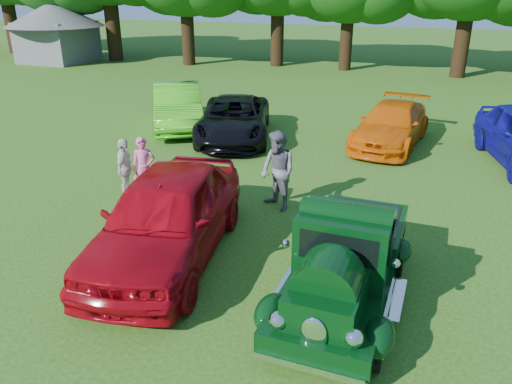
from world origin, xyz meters
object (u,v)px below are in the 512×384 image
(red_convertible, at_px, (167,216))
(back_car_lime, at_px, (177,106))
(back_car_black, at_px, (234,119))
(spectator_pink, at_px, (144,168))
(hero_pickup, at_px, (345,261))
(gazebo, at_px, (55,25))
(spectator_grey, at_px, (278,171))
(spectator_white, at_px, (125,169))
(back_car_orange, at_px, (391,125))

(red_convertible, height_order, back_car_lime, red_convertible)
(back_car_black, xyz_separation_m, spectator_pink, (-0.01, -5.45, 0.08))
(hero_pickup, xyz_separation_m, back_car_black, (-5.46, 7.99, -0.04))
(back_car_black, bearing_deg, gazebo, 127.20)
(spectator_grey, relative_size, gazebo, 0.29)
(red_convertible, bearing_deg, gazebo, 124.74)
(spectator_white, bearing_deg, spectator_pink, -88.17)
(red_convertible, height_order, spectator_white, red_convertible)
(back_car_lime, distance_m, spectator_white, 6.60)
(hero_pickup, distance_m, back_car_black, 9.68)
(back_car_lime, bearing_deg, back_car_black, -45.62)
(back_car_black, height_order, spectator_pink, spectator_pink)
(red_convertible, relative_size, back_car_lime, 1.07)
(spectator_grey, bearing_deg, hero_pickup, -19.98)
(spectator_white, distance_m, gazebo, 25.51)
(hero_pickup, relative_size, spectator_pink, 2.79)
(spectator_pink, bearing_deg, spectator_grey, -24.22)
(hero_pickup, height_order, back_car_orange, hero_pickup)
(back_car_lime, height_order, spectator_white, back_car_lime)
(spectator_pink, height_order, spectator_white, spectator_pink)
(back_car_lime, xyz_separation_m, gazebo, (-15.81, 11.84, 1.63))
(spectator_white, relative_size, gazebo, 0.23)
(red_convertible, bearing_deg, spectator_pink, 120.61)
(back_car_lime, bearing_deg, hero_pickup, -78.43)
(back_car_orange, xyz_separation_m, spectator_grey, (-1.81, -6.11, 0.26))
(hero_pickup, bearing_deg, spectator_grey, 125.65)
(spectator_grey, bearing_deg, spectator_white, -134.64)
(hero_pickup, height_order, spectator_pink, hero_pickup)
(red_convertible, distance_m, back_car_black, 8.05)
(spectator_pink, distance_m, gazebo, 25.71)
(hero_pickup, relative_size, back_car_black, 0.86)
(hero_pickup, relative_size, spectator_white, 2.86)
(spectator_white, bearing_deg, red_convertible, -149.91)
(hero_pickup, xyz_separation_m, back_car_orange, (-0.41, 9.20, -0.06))
(back_car_black, bearing_deg, spectator_white, -113.05)
(hero_pickup, height_order, red_convertible, red_convertible)
(back_car_orange, height_order, spectator_pink, spectator_pink)
(spectator_white, xyz_separation_m, gazebo, (-17.90, 18.10, 1.65))
(spectator_white, bearing_deg, back_car_orange, -57.33)
(back_car_lime, height_order, gazebo, gazebo)
(spectator_white, bearing_deg, back_car_black, -23.02)
(hero_pickup, bearing_deg, back_car_black, 124.32)
(gazebo, bearing_deg, hero_pickup, -40.72)
(spectator_grey, distance_m, spectator_white, 3.75)
(back_car_lime, bearing_deg, spectator_pink, -98.69)
(hero_pickup, xyz_separation_m, red_convertible, (-3.43, 0.21, 0.13))
(spectator_pink, bearing_deg, red_convertible, -82.90)
(spectator_pink, xyz_separation_m, spectator_grey, (3.24, 0.55, 0.16))
(back_car_black, distance_m, back_car_orange, 5.19)
(red_convertible, xyz_separation_m, back_car_black, (-2.02, 7.79, -0.17))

